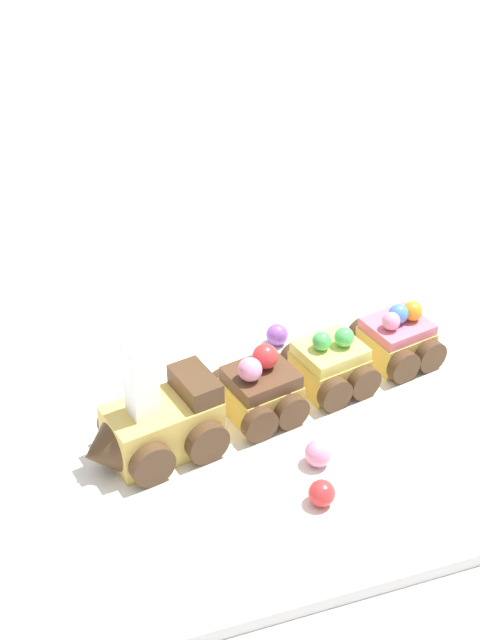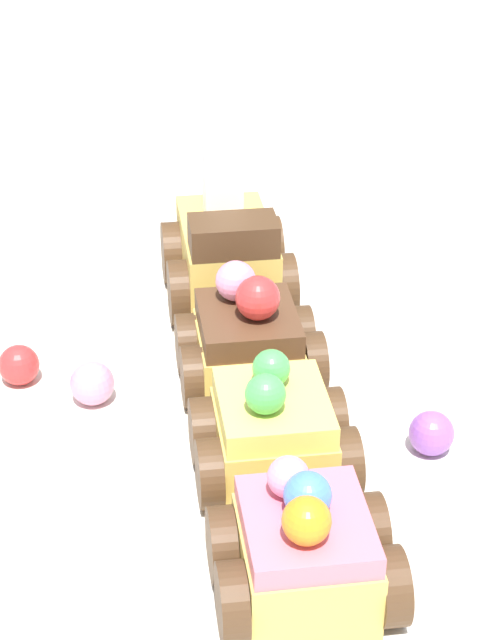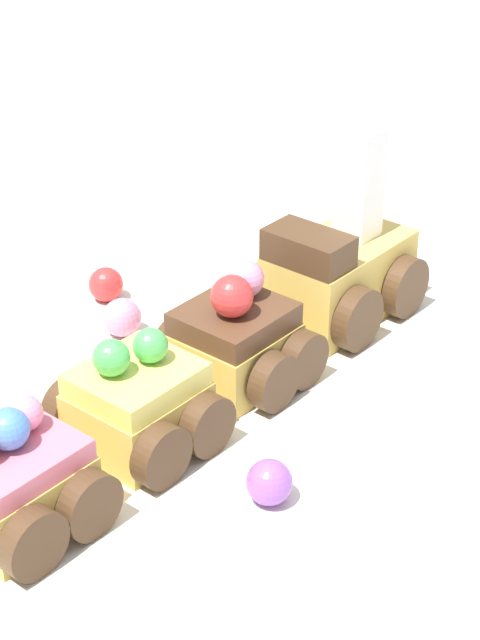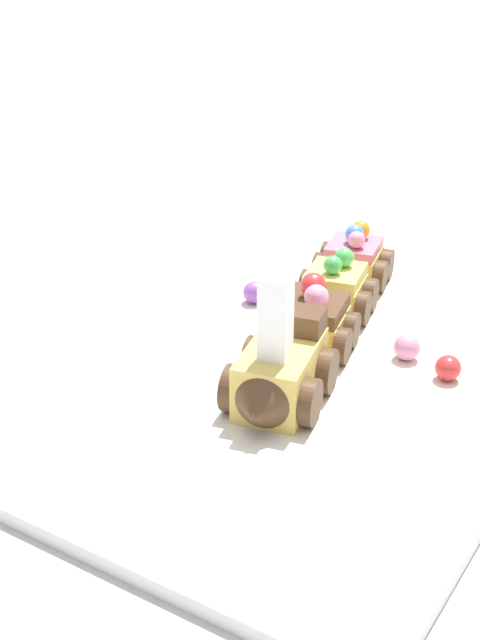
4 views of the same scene
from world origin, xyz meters
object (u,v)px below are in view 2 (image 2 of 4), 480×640
Objects in this scene: cake_car_chocolate at (255,342)px; gumball_purple at (438,434)px; gumball_red at (25,365)px; cake_car_strawberry at (313,553)px; cake_train_locomotive at (230,247)px; gumball_pink at (98,384)px; cake_car_lemon at (279,436)px.

cake_car_chocolate reaches higher than gumball_purple.
gumball_purple is at bearing -101.31° from gumball_red.
cake_car_chocolate is at bearing 0.01° from cake_car_strawberry.
cake_train_locomotive is 0.25m from cake_car_strawberry.
cake_train_locomotive is 0.14m from gumball_red.
cake_car_chocolate is 1.00× the size of cake_car_strawberry.
cake_car_strawberry is 3.71× the size of gumball_pink.
cake_train_locomotive is 0.10m from cake_car_chocolate.
gumball_pink is at bearing 28.97° from cake_car_strawberry.
cake_car_chocolate is at bearing -0.07° from cake_car_lemon.
gumball_red is at bearing 78.69° from gumball_purple.
cake_car_chocolate is at bearing -71.54° from gumball_pink.
cake_train_locomotive is 5.64× the size of gumball_purple.
gumball_pink is at bearing -109.20° from gumball_red.
cake_train_locomotive is at bearing -0.04° from cake_car_chocolate.
gumball_red is at bearing 82.99° from cake_car_chocolate.
gumball_purple is at bearing -132.82° from cake_car_chocolate.
cake_train_locomotive is 5.38× the size of gumball_pink.
cake_train_locomotive reaches higher than gumball_pink.
cake_car_lemon reaches higher than gumball_pink.
gumball_red is at bearing 52.13° from cake_car_lemon.
gumball_pink is 0.17m from gumball_purple.
cake_car_lemon is 3.89× the size of gumball_purple.
cake_car_strawberry is at bearing 179.99° from cake_train_locomotive.
cake_car_chocolate is 3.89× the size of gumball_purple.
cake_car_chocolate is 0.08m from cake_car_lemon.
cake_train_locomotive reaches higher than gumball_purple.
cake_car_lemon is at bearing 179.95° from cake_train_locomotive.
cake_car_chocolate is at bearing 179.96° from cake_train_locomotive.
cake_train_locomotive is 0.18m from gumball_purple.
cake_car_chocolate reaches higher than cake_car_lemon.
cake_train_locomotive is 0.13m from gumball_pink.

